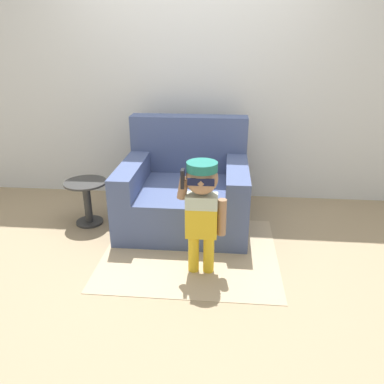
{
  "coord_description": "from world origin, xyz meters",
  "views": [
    {
      "loc": [
        0.37,
        -3.13,
        1.63
      ],
      "look_at": [
        0.11,
        -0.35,
        0.48
      ],
      "focal_mm": 35.0,
      "sensor_mm": 36.0,
      "label": 1
    }
  ],
  "objects": [
    {
      "name": "wall_back",
      "position": [
        0.0,
        0.78,
        1.3
      ],
      "size": [
        10.0,
        0.05,
        2.6
      ],
      "color": "silver",
      "rests_on": "ground_plane"
    },
    {
      "name": "person_child",
      "position": [
        0.22,
        -0.74,
        0.57
      ],
      "size": [
        0.35,
        0.26,
        0.86
      ],
      "color": "gold",
      "rests_on": "ground_plane"
    },
    {
      "name": "rug",
      "position": [
        0.11,
        -0.48,
        0.0
      ],
      "size": [
        1.4,
        1.23,
        0.01
      ],
      "color": "tan",
      "rests_on": "ground_plane"
    },
    {
      "name": "ground_plane",
      "position": [
        0.0,
        0.0,
        0.0
      ],
      "size": [
        10.0,
        10.0,
        0.0
      ],
      "primitive_type": "plane",
      "color": "#998466"
    },
    {
      "name": "side_table",
      "position": [
        -0.9,
        -0.05,
        0.25
      ],
      "size": [
        0.39,
        0.39,
        0.42
      ],
      "color": "#333333",
      "rests_on": "ground_plane"
    },
    {
      "name": "armchair",
      "position": [
        0.01,
        0.11,
        0.31
      ],
      "size": [
        1.13,
        1.04,
        0.94
      ],
      "color": "#475684",
      "rests_on": "ground_plane"
    }
  ]
}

